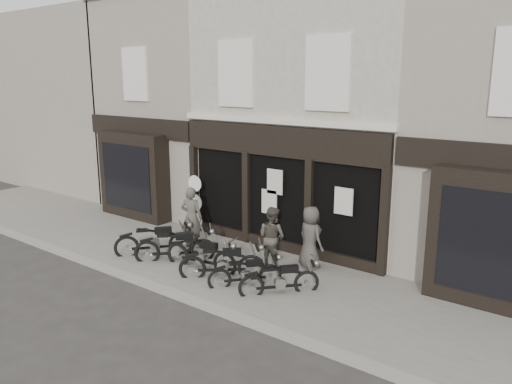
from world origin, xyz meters
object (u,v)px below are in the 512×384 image
Objects in this scene: motorcycle_1 at (176,249)px; motorcycle_4 at (246,275)px; motorcycle_2 at (202,257)px; motorcycle_3 at (223,266)px; advert_sign_post at (196,207)px; man_left at (192,217)px; motorcycle_5 at (280,283)px; motorcycle_0 at (155,243)px; man_right at (310,237)px; man_centre at (272,237)px.

motorcycle_1 is 1.13× the size of motorcycle_4.
motorcycle_2 is 1.20× the size of motorcycle_3.
advert_sign_post is (-1.16, 2.05, 0.65)m from motorcycle_1.
motorcycle_4 is at bearing 138.62° from man_left.
motorcycle_5 is (3.70, -0.04, -0.05)m from motorcycle_1.
motorcycle_0 is 4.69m from man_right.
man_centre is 0.77× the size of advert_sign_post.
motorcycle_2 is at bearing 123.57° from motorcycle_4.
motorcycle_1 is at bearing 169.55° from motorcycle_2.
man_right is (-0.32, 1.90, 0.61)m from motorcycle_5.
motorcycle_0 is 1.12× the size of man_right.
man_left reaches higher than motorcycle_3.
motorcycle_2 is at bearing 58.26° from man_right.
motorcycle_2 is 3.06m from man_right.
motorcycle_2 is 1.29× the size of man_right.
motorcycle_3 is at bearing 132.73° from man_left.
motorcycle_5 is 2.02m from man_right.
motorcycle_2 is 2.67m from motorcycle_5.
man_left reaches higher than motorcycle_5.
man_right reaches higher than man_centre.
motorcycle_0 is at bearing 49.37° from man_left.
motorcycle_2 is at bearing -44.88° from motorcycle_1.
motorcycle_5 is 4.36m from man_left.
motorcycle_0 is 0.87× the size of motorcycle_2.
man_centre reaches higher than motorcycle_5.
motorcycle_0 is 1.14× the size of man_centre.
man_left reaches higher than man_centre.
advert_sign_post reaches higher than motorcycle_2.
man_left is at bearing 115.48° from motorcycle_5.
motorcycle_4 is (3.60, -0.15, -0.08)m from motorcycle_0.
man_centre is (2.94, 0.17, -0.10)m from man_left.
motorcycle_2 is at bearing 130.32° from motorcycle_5.
advert_sign_post reaches higher than man_centre.
motorcycle_5 is 0.98× the size of man_centre.
motorcycle_2 is at bearing 45.69° from man_centre.
man_centre is at bearing -16.01° from advert_sign_post.
man_left is at bearing 67.53° from motorcycle_1.
motorcycle_2 is (1.02, -0.01, -0.01)m from motorcycle_1.
motorcycle_5 is at bearing -10.72° from motorcycle_2.
motorcycle_1 is at bearing 135.49° from motorcycle_3.
man_centre is at bearing -17.21° from motorcycle_1.
man_right reaches higher than motorcycle_0.
man_centre reaches higher than motorcycle_2.
motorcycle_0 is 0.88× the size of advert_sign_post.
man_left is at bearing 7.64° from man_centre.
advert_sign_post reaches higher than motorcycle_5.
motorcycle_4 is 0.95× the size of man_centre.
man_right reaches higher than motorcycle_3.
motorcycle_3 is (0.88, -0.12, 0.00)m from motorcycle_2.
man_right reaches higher than motorcycle_1.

